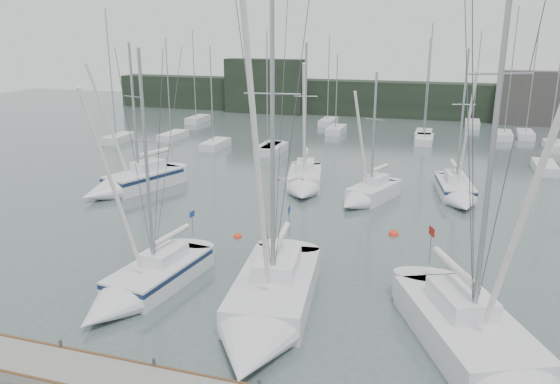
{
  "coord_description": "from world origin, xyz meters",
  "views": [
    {
      "loc": [
        7.44,
        -18.86,
        11.9
      ],
      "look_at": [
        -0.14,
        5.0,
        4.53
      ],
      "focal_mm": 35.0,
      "sensor_mm": 36.0,
      "label": 1
    }
  ],
  "objects": [
    {
      "name": "far_building_left",
      "position": [
        -20.0,
        60.0,
        4.0
      ],
      "size": [
        12.0,
        3.0,
        8.0
      ],
      "primitive_type": "cube",
      "color": "black",
      "rests_on": "ground"
    },
    {
      "name": "buoy_a",
      "position": [
        -4.31,
        9.68,
        0.0
      ],
      "size": [
        0.49,
        0.49,
        0.49
      ],
      "primitive_type": "sphere",
      "color": "red",
      "rests_on": "ground"
    },
    {
      "name": "sailboat_near_left",
      "position": [
        -5.78,
        1.12,
        0.52
      ],
      "size": [
        3.49,
        8.75,
        12.13
      ],
      "rotation": [
        0.0,
        0.0,
        -0.11
      ],
      "color": "silver",
      "rests_on": "ground"
    },
    {
      "name": "sailboat_near_center",
      "position": [
        0.67,
        0.4,
        0.58
      ],
      "size": [
        4.7,
        11.18,
        16.21
      ],
      "rotation": [
        0.0,
        0.0,
        0.13
      ],
      "color": "silver",
      "rests_on": "ground"
    },
    {
      "name": "sailboat_mid_b",
      "position": [
        -3.15,
        20.67,
        0.58
      ],
      "size": [
        4.16,
        8.26,
        11.95
      ],
      "rotation": [
        0.0,
        0.0,
        0.22
      ],
      "color": "silver",
      "rests_on": "ground"
    },
    {
      "name": "sailboat_near_right",
      "position": [
        9.57,
        -0.55,
        0.64
      ],
      "size": [
        7.43,
        10.89,
        17.88
      ],
      "rotation": [
        0.0,
        0.0,
        0.44
      ],
      "color": "silver",
      "rests_on": "ground"
    },
    {
      "name": "sailboat_mid_d",
      "position": [
        8.28,
        21.57,
        0.53
      ],
      "size": [
        3.54,
        7.79,
        11.54
      ],
      "rotation": [
        0.0,
        0.0,
        0.17
      ],
      "color": "silver",
      "rests_on": "ground"
    },
    {
      "name": "far_building_right",
      "position": [
        18.0,
        60.0,
        3.5
      ],
      "size": [
        10.0,
        3.0,
        7.0
      ],
      "primitive_type": "cube",
      "color": "#3B3936",
      "rests_on": "ground"
    },
    {
      "name": "sailboat_mid_a",
      "position": [
        -15.96,
        16.14,
        0.65
      ],
      "size": [
        5.45,
        9.09,
        12.04
      ],
      "rotation": [
        0.0,
        0.0,
        -0.34
      ],
      "color": "silver",
      "rests_on": "ground"
    },
    {
      "name": "buoy_b",
      "position": [
        4.61,
        12.95,
        0.0
      ],
      "size": [
        0.61,
        0.61,
        0.61
      ],
      "primitive_type": "sphere",
      "color": "red",
      "rests_on": "ground"
    },
    {
      "name": "far_treeline",
      "position": [
        0.0,
        62.0,
        2.5
      ],
      "size": [
        90.0,
        4.0,
        5.0
      ],
      "primitive_type": "cube",
      "color": "black",
      "rests_on": "ground"
    },
    {
      "name": "ground",
      "position": [
        0.0,
        0.0,
        0.0
      ],
      "size": [
        160.0,
        160.0,
        0.0
      ],
      "primitive_type": "plane",
      "color": "#475653",
      "rests_on": "ground"
    },
    {
      "name": "seagull",
      "position": [
        1.14,
        2.45,
        5.93
      ],
      "size": [
        1.02,
        0.52,
        0.21
      ],
      "rotation": [
        0.0,
        0.0,
        0.38
      ],
      "color": "white",
      "rests_on": "ground"
    },
    {
      "name": "mast_forest",
      "position": [
        4.28,
        42.11,
        0.48
      ],
      "size": [
        59.69,
        27.62,
        14.69
      ],
      "color": "silver",
      "rests_on": "ground"
    },
    {
      "name": "sailboat_mid_c",
      "position": [
        1.91,
        18.85,
        0.52
      ],
      "size": [
        4.23,
        6.71,
        9.91
      ],
      "rotation": [
        0.0,
        0.0,
        -0.35
      ],
      "color": "silver",
      "rests_on": "ground"
    }
  ]
}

